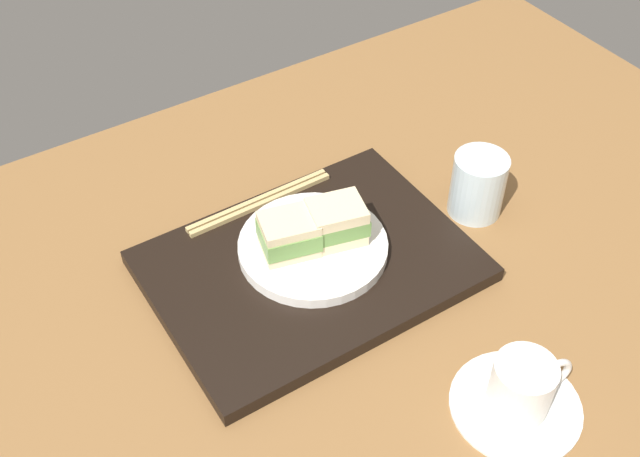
% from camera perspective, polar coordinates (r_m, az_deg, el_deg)
% --- Properties ---
extents(ground_plane, '(1.40, 1.00, 0.03)m').
position_cam_1_polar(ground_plane, '(1.01, 3.14, -5.34)').
color(ground_plane, brown).
extents(serving_tray, '(0.40, 0.29, 0.02)m').
position_cam_1_polar(serving_tray, '(1.01, -0.71, -2.74)').
color(serving_tray, black).
rests_on(serving_tray, ground_plane).
extents(sandwich_plate, '(0.19, 0.19, 0.02)m').
position_cam_1_polar(sandwich_plate, '(1.01, -0.52, -1.35)').
color(sandwich_plate, white).
rests_on(sandwich_plate, serving_tray).
extents(sandwich_near, '(0.09, 0.07, 0.05)m').
position_cam_1_polar(sandwich_near, '(0.99, 1.20, 0.50)').
color(sandwich_near, beige).
rests_on(sandwich_near, sandwich_plate).
extents(sandwich_far, '(0.08, 0.07, 0.05)m').
position_cam_1_polar(sandwich_far, '(0.98, -2.29, -0.44)').
color(sandwich_far, beige).
rests_on(sandwich_far, sandwich_plate).
extents(chopsticks_pair, '(0.22, 0.02, 0.01)m').
position_cam_1_polar(chopsticks_pair, '(1.08, -4.42, 1.93)').
color(chopsticks_pair, tan).
rests_on(chopsticks_pair, serving_tray).
extents(coffee_cup, '(0.15, 0.15, 0.07)m').
position_cam_1_polar(coffee_cup, '(0.90, 14.46, -11.44)').
color(coffee_cup, white).
rests_on(coffee_cup, ground_plane).
extents(drinking_glass, '(0.07, 0.07, 0.09)m').
position_cam_1_polar(drinking_glass, '(1.09, 11.46, 3.13)').
color(drinking_glass, silver).
rests_on(drinking_glass, ground_plane).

